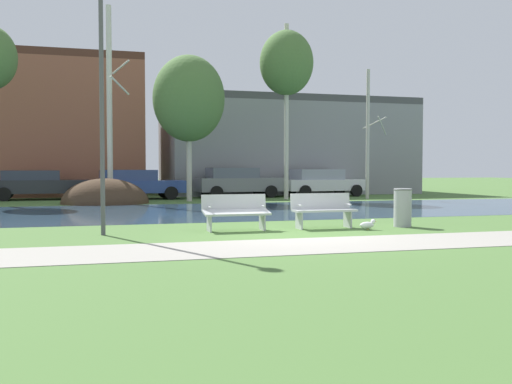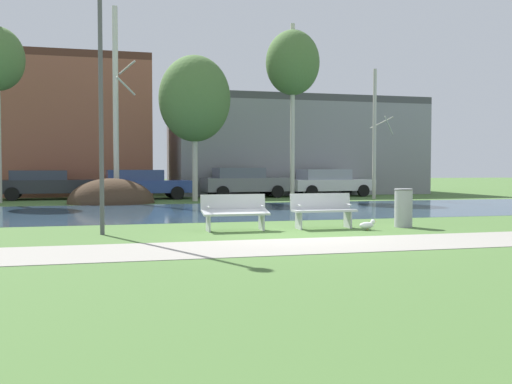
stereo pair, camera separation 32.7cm
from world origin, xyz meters
name	(u,v)px [view 2 (the right image)]	position (x,y,z in m)	size (l,w,h in m)	color
ground_plane	(217,206)	(0.00, 10.00, 0.00)	(120.00, 120.00, 0.00)	#476B33
paved_path_strip	(322,245)	(0.00, -1.68, 0.01)	(60.00, 2.18, 0.01)	gray
river_band	(229,211)	(0.00, 7.59, 0.00)	(80.00, 8.40, 0.01)	#2D475B
soil_mound	(111,203)	(-4.11, 12.89, 0.00)	(3.67, 2.80, 2.17)	#423021
bench_left	(235,211)	(-1.13, 1.24, 0.47)	(1.61, 0.58, 0.87)	#B2B5B7
bench_right	(323,209)	(1.12, 1.24, 0.47)	(1.61, 0.58, 0.87)	#B2B5B7
trash_bin	(403,207)	(3.23, 1.03, 0.51)	(0.48, 0.48, 0.98)	#999B9E
seagull	(368,225)	(2.01, 0.55, 0.13)	(0.44, 0.16, 0.26)	white
streetlamp	(100,58)	(-4.20, 1.18, 3.96)	(0.32, 0.32, 6.03)	#4C4C51
birch_left	(116,104)	(-3.87, 13.72, 4.36)	(1.01, 1.74, 8.63)	beige
birch_center_left	(195,99)	(-0.38, 13.77, 4.69)	(3.28, 3.28, 6.67)	#BCB7A8
birch_center	(293,64)	(4.43, 14.12, 6.58)	(2.60, 2.60, 8.49)	beige
birch_center_right	(375,134)	(8.52, 13.54, 3.23)	(1.06, 1.92, 6.40)	#BCB7A8
parked_van_nearest_dark	(45,184)	(-7.25, 16.88, 0.76)	(4.72, 2.21, 1.41)	#282B30
parked_sedan_second_blue	(140,184)	(-2.76, 16.03, 0.76)	(4.83, 2.33, 1.44)	#2D4793
parked_hatch_third_grey	(243,182)	(2.53, 16.53, 0.81)	(4.54, 2.33, 1.54)	slate
parked_wagon_fourth_white	(328,182)	(7.22, 16.50, 0.77)	(4.70, 2.39, 1.46)	silver
building_brick_low	(23,129)	(-9.18, 23.38, 3.84)	(14.38, 9.53, 7.68)	brown
building_grey_warehouse	(290,147)	(6.80, 22.07, 2.85)	(14.71, 8.79, 5.70)	gray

